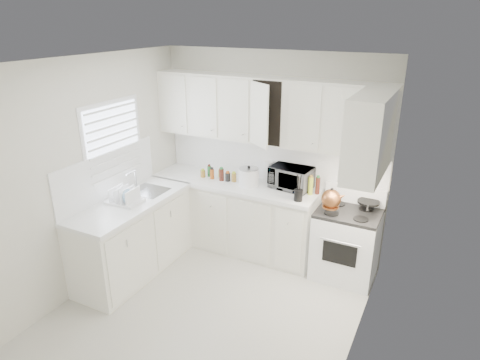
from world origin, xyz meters
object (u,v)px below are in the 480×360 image
Objects in this scene: rice_cooker at (249,175)px; utensil_crock at (299,187)px; tea_kettle at (331,198)px; microwave at (291,175)px; dish_rack at (124,194)px; stove at (347,235)px.

utensil_crock is at bearing -23.31° from rice_cooker.
microwave is (-0.60, 0.33, 0.05)m from tea_kettle.
rice_cooker is (-0.51, -0.15, -0.04)m from microwave.
dish_rack is (-1.56, -1.29, -0.07)m from microwave.
tea_kettle is at bearing -22.61° from microwave.
tea_kettle is 0.39m from utensil_crock.
utensil_crock is (-0.57, -0.16, 0.56)m from stove.
dish_rack is (-2.17, -0.95, -0.01)m from tea_kettle.
stove is 2.65m from dish_rack.
microwave reaches higher than dish_rack.
tea_kettle is 2.37m from dish_rack.
rice_cooker is at bearing -157.43° from microwave.
tea_kettle is 0.71× the size of dish_rack.
tea_kettle is at bearing -0.33° from utensil_crock.
dish_rack is (-1.78, -0.96, -0.06)m from utensil_crock.
microwave reaches higher than utensil_crock.
tea_kettle is 0.54× the size of microwave.
utensil_crock is at bearing 172.18° from tea_kettle.
stove is at bearing 21.92° from dish_rack.
tea_kettle is 0.69m from microwave.
tea_kettle is 0.83× the size of utensil_crock.
dish_rack is at bearing -154.41° from stove.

